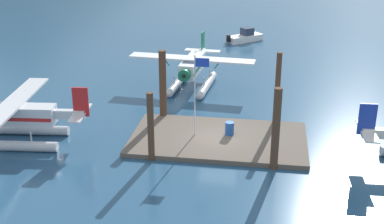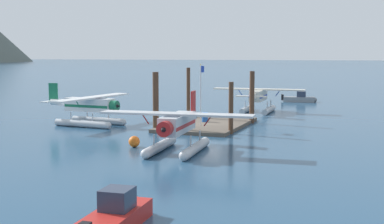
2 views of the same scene
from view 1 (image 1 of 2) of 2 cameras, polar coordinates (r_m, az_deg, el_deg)
name	(u,v)px [view 1 (image 1 of 2)]	position (r m, az deg, el deg)	size (l,w,h in m)	color
ground_plane	(218,141)	(34.15, 2.90, -3.20)	(1200.00, 1200.00, 0.00)	navy
dock_platform	(218,139)	(34.08, 2.91, -2.97)	(11.34, 6.60, 0.30)	brown
piling_near_left	(151,127)	(30.89, -4.53, -1.65)	(0.39, 0.39, 4.31)	#4C3323
piling_near_right	(276,129)	(30.03, 9.15, -1.89)	(0.46, 0.46, 4.97)	#4C3323
piling_far_left	(163,85)	(36.80, -3.21, 2.92)	(0.51, 0.51, 5.06)	#4C3323
piling_far_right	(277,90)	(36.05, 9.31, 2.41)	(0.37, 0.37, 5.24)	#4C3323
flagpole	(197,86)	(33.05, 0.54, 2.87)	(0.95, 0.10, 5.39)	silver
fuel_drum	(230,128)	(34.24, 4.12, -1.80)	(0.62, 0.62, 0.88)	#1E4C99
mooring_buoy	(52,117)	(38.25, -15.06, -0.48)	(0.80, 0.80, 0.80)	orange
seaplane_white_bow_left	(192,70)	(43.56, 0.03, 4.65)	(10.48, 7.97, 3.84)	#B7BABF
seaplane_silver_port_aft	(18,120)	(35.15, -18.50, -0.80)	(7.96, 10.48, 3.84)	#B7BABF
boat_white_open_north	(246,37)	(59.72, 5.90, 8.18)	(4.16, 3.89, 1.50)	silver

